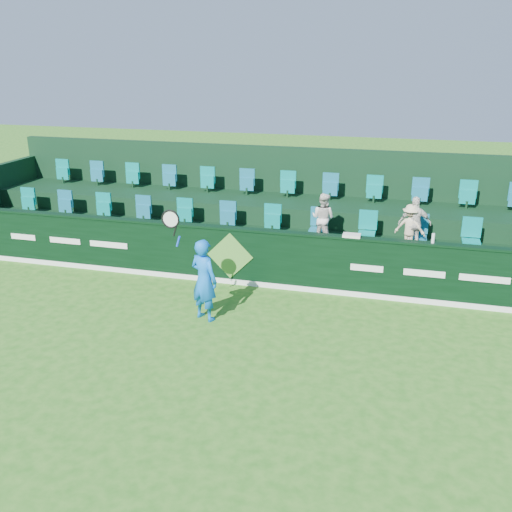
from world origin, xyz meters
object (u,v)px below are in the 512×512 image
(towel, at_px, (352,235))
(drinks_bottle, at_px, (433,238))
(tennis_player, at_px, (204,279))
(spectator_middle, at_px, (415,224))
(spectator_right, at_px, (410,227))
(spectator_left, at_px, (323,218))

(towel, distance_m, drinks_bottle, 1.68)
(drinks_bottle, bearing_deg, tennis_player, -155.28)
(spectator_middle, distance_m, towel, 1.72)
(spectator_middle, bearing_deg, drinks_bottle, 103.62)
(spectator_middle, xyz_separation_m, drinks_bottle, (0.38, -1.12, 0.03))
(spectator_middle, relative_size, spectator_right, 1.17)
(drinks_bottle, bearing_deg, spectator_right, 112.78)
(towel, bearing_deg, spectator_left, 125.48)
(spectator_right, distance_m, drinks_bottle, 1.22)
(spectator_middle, relative_size, towel, 3.29)
(spectator_right, relative_size, towel, 2.81)
(spectator_middle, distance_m, spectator_right, 0.13)
(spectator_right, bearing_deg, tennis_player, 49.66)
(tennis_player, distance_m, spectator_middle, 5.10)
(towel, height_order, drinks_bottle, drinks_bottle)
(towel, bearing_deg, spectator_middle, 40.66)
(tennis_player, distance_m, drinks_bottle, 4.84)
(tennis_player, distance_m, spectator_right, 5.01)
(spectator_right, distance_m, towel, 1.65)
(spectator_left, height_order, spectator_middle, spectator_middle)
(tennis_player, bearing_deg, spectator_middle, 38.13)
(spectator_middle, height_order, spectator_right, spectator_middle)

